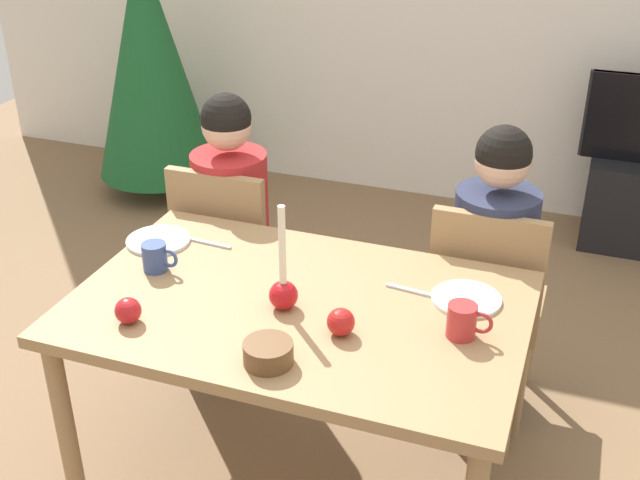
{
  "coord_description": "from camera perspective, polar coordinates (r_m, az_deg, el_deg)",
  "views": [
    {
      "loc": [
        0.78,
        -1.95,
        2.08
      ],
      "look_at": [
        0.0,
        0.2,
        0.87
      ],
      "focal_mm": 44.83,
      "sensor_mm": 36.0,
      "label": 1
    }
  ],
  "objects": [
    {
      "name": "chair_right",
      "position": [
        3.01,
        11.77,
        -4.15
      ],
      "size": [
        0.4,
        0.4,
        0.9
      ],
      "color": "#99754C",
      "rests_on": "ground"
    },
    {
      "name": "fork_right",
      "position": [
        2.55,
        6.66,
        -3.64
      ],
      "size": [
        0.18,
        0.04,
        0.01
      ],
      "primitive_type": "cube",
      "rotation": [
        0.0,
        0.0,
        -0.12
      ],
      "color": "silver",
      "rests_on": "dining_table"
    },
    {
      "name": "plate_left",
      "position": [
        2.88,
        -11.47,
        -0.02
      ],
      "size": [
        0.23,
        0.23,
        0.01
      ],
      "primitive_type": "cylinder",
      "color": "silver",
      "rests_on": "dining_table"
    },
    {
      "name": "bowl_walnuts",
      "position": [
        2.21,
        -3.72,
        -8.05
      ],
      "size": [
        0.14,
        0.14,
        0.06
      ],
      "primitive_type": "cylinder",
      "color": "brown",
      "rests_on": "dining_table"
    },
    {
      "name": "chair_left",
      "position": [
        3.27,
        -6.44,
        -0.91
      ],
      "size": [
        0.4,
        0.4,
        0.9
      ],
      "color": "#99754C",
      "rests_on": "ground"
    },
    {
      "name": "christmas_tree",
      "position": [
        4.87,
        -12.09,
        12.38
      ],
      "size": [
        0.72,
        0.72,
        1.59
      ],
      "color": "brown",
      "rests_on": "ground"
    },
    {
      "name": "plate_right",
      "position": [
        2.53,
        10.39,
        -4.15
      ],
      "size": [
        0.22,
        0.22,
        0.01
      ],
      "primitive_type": "cylinder",
      "color": "white",
      "rests_on": "dining_table"
    },
    {
      "name": "mug_right",
      "position": [
        2.34,
        10.17,
        -5.71
      ],
      "size": [
        0.13,
        0.09,
        0.1
      ],
      "color": "#B72D2D",
      "rests_on": "dining_table"
    },
    {
      "name": "dining_table",
      "position": [
        2.53,
        -1.55,
        -6.08
      ],
      "size": [
        1.4,
        0.9,
        0.75
      ],
      "color": "#99754C",
      "rests_on": "ground"
    },
    {
      "name": "apple_near_candle",
      "position": [
        2.32,
        1.5,
        -5.87
      ],
      "size": [
        0.08,
        0.08,
        0.08
      ],
      "primitive_type": "sphere",
      "color": "red",
      "rests_on": "dining_table"
    },
    {
      "name": "person_left_child",
      "position": [
        3.27,
        -6.24,
        0.23
      ],
      "size": [
        0.3,
        0.3,
        1.17
      ],
      "color": "#33384C",
      "rests_on": "ground"
    },
    {
      "name": "person_right_child",
      "position": [
        3.01,
        11.97,
        -2.91
      ],
      "size": [
        0.3,
        0.3,
        1.17
      ],
      "color": "#33384C",
      "rests_on": "ground"
    },
    {
      "name": "fork_left",
      "position": [
        2.84,
        -7.98,
        -0.21
      ],
      "size": [
        0.18,
        0.03,
        0.01
      ],
      "primitive_type": "cube",
      "rotation": [
        0.0,
        0.0,
        -0.07
      ],
      "color": "silver",
      "rests_on": "dining_table"
    },
    {
      "name": "candle_centerpiece",
      "position": [
        2.42,
        -2.64,
        -3.45
      ],
      "size": [
        0.09,
        0.09,
        0.35
      ],
      "color": "red",
      "rests_on": "dining_table"
    },
    {
      "name": "apple_by_left_plate",
      "position": [
        2.44,
        -13.54,
        -4.92
      ],
      "size": [
        0.08,
        0.08,
        0.08
      ],
      "primitive_type": "sphere",
      "color": "#B41A1E",
      "rests_on": "dining_table"
    },
    {
      "name": "mug_left",
      "position": [
        2.68,
        -11.65,
        -1.2
      ],
      "size": [
        0.13,
        0.08,
        0.1
      ],
      "color": "#33477F",
      "rests_on": "dining_table"
    }
  ]
}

